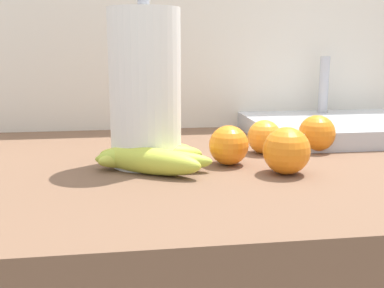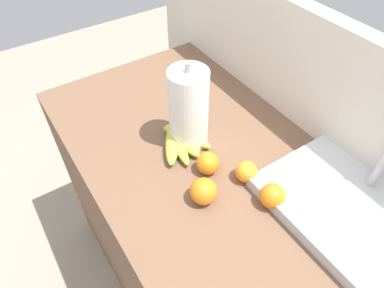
# 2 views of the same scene
# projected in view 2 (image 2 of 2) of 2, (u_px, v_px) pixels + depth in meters

# --- Properties ---
(counter) EXTENTS (1.53, 0.71, 0.92)m
(counter) POSITION_uv_depth(u_px,v_px,m) (222.00, 258.00, 1.33)
(counter) COLOR brown
(counter) RESTS_ON ground
(wall_back) EXTENTS (1.93, 0.06, 1.30)m
(wall_back) POSITION_uv_depth(u_px,v_px,m) (303.00, 185.00, 1.34)
(wall_back) COLOR silver
(wall_back) RESTS_ON ground
(banana_bunch) EXTENTS (0.20, 0.18, 0.04)m
(banana_bunch) POSITION_uv_depth(u_px,v_px,m) (179.00, 141.00, 1.10)
(banana_bunch) COLOR #BBC63F
(banana_bunch) RESTS_ON counter
(orange_far_right) EXTENTS (0.07, 0.07, 0.07)m
(orange_far_right) POSITION_uv_depth(u_px,v_px,m) (208.00, 163.00, 1.02)
(orange_far_right) COLOR orange
(orange_far_right) RESTS_ON counter
(orange_front) EXTENTS (0.08, 0.08, 0.08)m
(orange_front) POSITION_uv_depth(u_px,v_px,m) (204.00, 191.00, 0.94)
(orange_front) COLOR orange
(orange_front) RESTS_ON counter
(orange_back_right) EXTENTS (0.07, 0.07, 0.07)m
(orange_back_right) POSITION_uv_depth(u_px,v_px,m) (272.00, 196.00, 0.93)
(orange_back_right) COLOR orange
(orange_back_right) RESTS_ON counter
(orange_right) EXTENTS (0.07, 0.07, 0.07)m
(orange_right) POSITION_uv_depth(u_px,v_px,m) (246.00, 172.00, 1.00)
(orange_right) COLOR orange
(orange_right) RESTS_ON counter
(paper_towel_roll) EXTENTS (0.12, 0.12, 0.30)m
(paper_towel_roll) POSITION_uv_depth(u_px,v_px,m) (189.00, 109.00, 1.04)
(paper_towel_roll) COLOR white
(paper_towel_roll) RESTS_ON counter
(sink_basin) EXTENTS (0.42, 0.32, 0.18)m
(sink_basin) POSITION_uv_depth(u_px,v_px,m) (342.00, 206.00, 0.93)
(sink_basin) COLOR #B7BABF
(sink_basin) RESTS_ON counter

